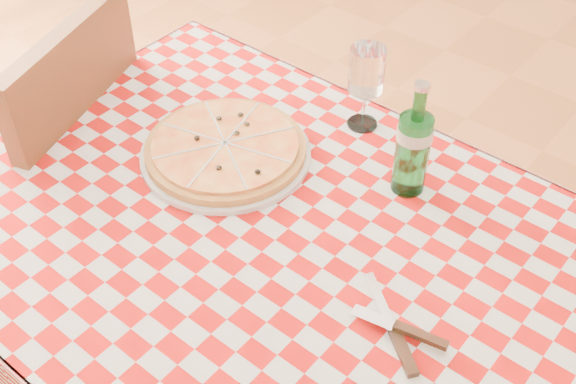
# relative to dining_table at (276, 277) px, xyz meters

# --- Properties ---
(dining_table) EXTENTS (1.20, 0.80, 0.75)m
(dining_table) POSITION_rel_dining_table_xyz_m (0.00, 0.00, 0.00)
(dining_table) COLOR brown
(dining_table) RESTS_ON ground
(tablecloth) EXTENTS (1.30, 0.90, 0.01)m
(tablecloth) POSITION_rel_dining_table_xyz_m (0.00, 0.00, 0.09)
(tablecloth) COLOR #A20C0A
(tablecloth) RESTS_ON dining_table
(chair_far) EXTENTS (0.54, 0.54, 0.94)m
(chair_far) POSITION_rel_dining_table_xyz_m (-0.68, -0.00, -0.12)
(chair_far) COLOR brown
(chair_far) RESTS_ON ground
(pizza_plate) EXTENTS (0.41, 0.41, 0.04)m
(pizza_plate) POSITION_rel_dining_table_xyz_m (-0.22, 0.11, 0.12)
(pizza_plate) COLOR #C98543
(pizza_plate) RESTS_ON tablecloth
(water_bottle) EXTENTS (0.08, 0.08, 0.23)m
(water_bottle) POSITION_rel_dining_table_xyz_m (0.10, 0.26, 0.22)
(water_bottle) COLOR #196626
(water_bottle) RESTS_ON tablecloth
(wine_glass) EXTENTS (0.09, 0.09, 0.18)m
(wine_glass) POSITION_rel_dining_table_xyz_m (-0.07, 0.37, 0.19)
(wine_glass) COLOR white
(wine_glass) RESTS_ON tablecloth
(cutlery) EXTENTS (0.24, 0.21, 0.02)m
(cutlery) POSITION_rel_dining_table_xyz_m (0.27, -0.03, 0.11)
(cutlery) COLOR silver
(cutlery) RESTS_ON tablecloth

